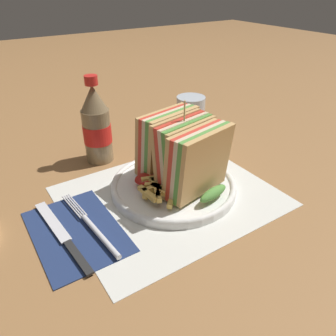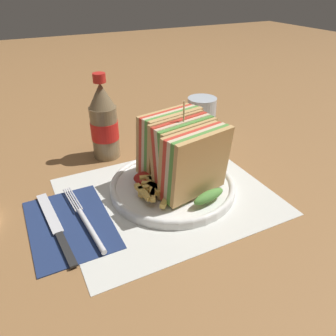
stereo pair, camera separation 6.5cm
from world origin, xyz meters
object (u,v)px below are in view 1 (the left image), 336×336
(fork, at_px, (94,229))
(glass_near, at_px, (190,116))
(plate_main, at_px, (174,185))
(club_sandwich, at_px, (183,152))
(coke_bottle_near, at_px, (97,126))
(knife, at_px, (62,235))

(fork, height_order, glass_near, glass_near)
(plate_main, height_order, glass_near, glass_near)
(club_sandwich, relative_size, coke_bottle_near, 1.01)
(fork, bearing_deg, glass_near, 27.16)
(club_sandwich, distance_m, coke_bottle_near, 0.22)
(coke_bottle_near, xyz_separation_m, glass_near, (0.25, -0.01, -0.03))
(plate_main, bearing_deg, coke_bottle_near, 110.41)
(plate_main, relative_size, fork, 1.23)
(fork, bearing_deg, club_sandwich, 3.92)
(fork, distance_m, knife, 0.05)
(club_sandwich, bearing_deg, plate_main, 167.89)
(knife, xyz_separation_m, coke_bottle_near, (0.16, 0.21, 0.08))
(plate_main, xyz_separation_m, club_sandwich, (0.02, -0.00, 0.07))
(fork, bearing_deg, plate_main, 5.99)
(plate_main, relative_size, glass_near, 2.36)
(fork, distance_m, coke_bottle_near, 0.26)
(plate_main, bearing_deg, knife, -175.76)
(glass_near, bearing_deg, club_sandwich, -129.97)
(club_sandwich, bearing_deg, knife, -176.99)
(fork, relative_size, glass_near, 1.91)
(knife, distance_m, glass_near, 0.46)
(club_sandwich, height_order, knife, club_sandwich)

